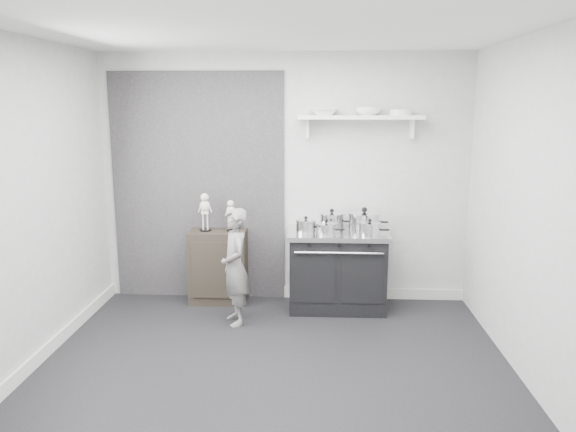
% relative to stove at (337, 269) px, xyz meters
% --- Properties ---
extents(ground, '(4.00, 4.00, 0.00)m').
position_rel_stove_xyz_m(ground, '(-0.58, -1.48, -0.43)').
color(ground, black).
rests_on(ground, ground).
extents(room_shell, '(4.02, 3.62, 2.71)m').
position_rel_stove_xyz_m(room_shell, '(-0.67, -1.33, 1.21)').
color(room_shell, '#ACACAA').
rests_on(room_shell, ground).
extents(wall_shelf, '(1.30, 0.26, 0.24)m').
position_rel_stove_xyz_m(wall_shelf, '(0.22, 0.20, 1.58)').
color(wall_shelf, white).
rests_on(wall_shelf, room_shell).
extents(stove, '(1.05, 0.66, 0.84)m').
position_rel_stove_xyz_m(stove, '(0.00, 0.00, 0.00)').
color(stove, black).
rests_on(stove, ground).
extents(side_cabinet, '(0.62, 0.36, 0.80)m').
position_rel_stove_xyz_m(side_cabinet, '(-1.30, 0.13, -0.02)').
color(side_cabinet, black).
rests_on(side_cabinet, ground).
extents(child, '(0.42, 0.50, 1.17)m').
position_rel_stove_xyz_m(child, '(-1.02, -0.47, 0.16)').
color(child, slate).
rests_on(child, ground).
extents(pot_front_left, '(0.29, 0.21, 0.18)m').
position_rel_stove_xyz_m(pot_front_left, '(-0.33, -0.09, 0.49)').
color(pot_front_left, silver).
rests_on(pot_front_left, stove).
extents(pot_back_left, '(0.36, 0.27, 0.21)m').
position_rel_stove_xyz_m(pot_back_left, '(-0.06, 0.15, 0.50)').
color(pot_back_left, silver).
rests_on(pot_back_left, stove).
extents(pot_back_right, '(0.42, 0.34, 0.24)m').
position_rel_stove_xyz_m(pot_back_right, '(0.28, 0.08, 0.51)').
color(pot_back_right, silver).
rests_on(pot_back_right, stove).
extents(pot_front_right, '(0.31, 0.22, 0.18)m').
position_rel_stove_xyz_m(pot_front_right, '(0.31, -0.19, 0.49)').
color(pot_front_right, silver).
rests_on(pot_front_right, stove).
extents(pot_front_center, '(0.29, 0.21, 0.15)m').
position_rel_stove_xyz_m(pot_front_center, '(-0.13, -0.15, 0.48)').
color(pot_front_center, silver).
rests_on(pot_front_center, stove).
extents(skeleton_full, '(0.13, 0.09, 0.48)m').
position_rel_stove_xyz_m(skeleton_full, '(-1.43, 0.13, 0.62)').
color(skeleton_full, beige).
rests_on(skeleton_full, side_cabinet).
extents(skeleton_torso, '(0.11, 0.07, 0.39)m').
position_rel_stove_xyz_m(skeleton_torso, '(-1.15, 0.13, 0.57)').
color(skeleton_torso, beige).
rests_on(skeleton_torso, side_cabinet).
extents(bowl_large, '(0.30, 0.30, 0.07)m').
position_rel_stove_xyz_m(bowl_large, '(-0.16, 0.19, 1.65)').
color(bowl_large, white).
rests_on(bowl_large, wall_shelf).
extents(bowl_small, '(0.26, 0.26, 0.08)m').
position_rel_stove_xyz_m(bowl_small, '(0.30, 0.19, 1.65)').
color(bowl_small, white).
rests_on(bowl_small, wall_shelf).
extents(plate_stack, '(0.24, 0.24, 0.06)m').
position_rel_stove_xyz_m(plate_stack, '(0.63, 0.19, 1.64)').
color(plate_stack, silver).
rests_on(plate_stack, wall_shelf).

